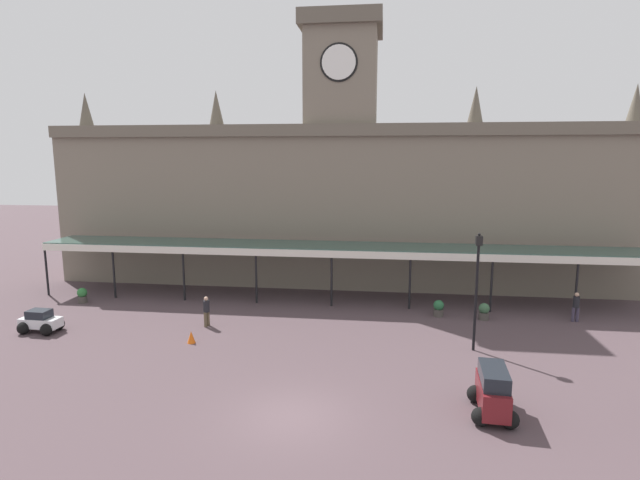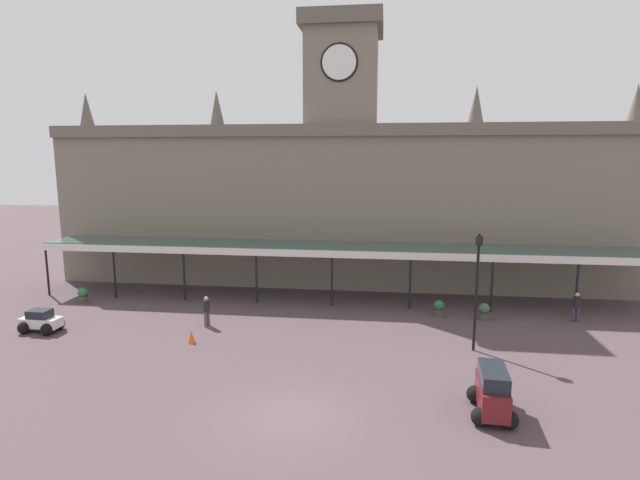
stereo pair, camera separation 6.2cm
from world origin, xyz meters
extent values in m
plane|color=#4F3E43|center=(0.00, 0.00, 0.00)|extent=(140.00, 140.00, 0.00)
cube|color=slate|center=(0.00, 19.84, 5.62)|extent=(40.65, 5.53, 11.24)
cube|color=#685F52|center=(0.00, 16.92, 10.84)|extent=(40.65, 0.30, 0.80)
cube|color=slate|center=(0.00, 19.84, 14.38)|extent=(4.80, 4.80, 6.28)
cube|color=#61594D|center=(0.00, 19.84, 18.02)|extent=(5.50, 5.50, 1.00)
cylinder|color=white|center=(0.00, 17.38, 15.13)|extent=(2.20, 0.12, 2.20)
cylinder|color=black|center=(0.00, 17.42, 15.13)|extent=(2.46, 0.06, 2.46)
cone|color=#5B5448|center=(-19.33, 19.84, 12.54)|extent=(1.10, 1.10, 2.60)
cone|color=#5B5448|center=(-9.15, 19.84, 12.54)|extent=(1.10, 1.10, 2.60)
cone|color=#5B5448|center=(9.15, 19.84, 12.54)|extent=(1.10, 1.10, 2.60)
cone|color=#5B5448|center=(19.33, 19.84, 12.54)|extent=(1.10, 1.10, 2.60)
cube|color=#38564C|center=(0.00, 14.87, 3.49)|extent=(37.93, 3.20, 0.16)
cube|color=silver|center=(0.00, 13.27, 3.29)|extent=(37.93, 0.12, 0.44)
cylinder|color=black|center=(-18.96, 13.42, 1.71)|extent=(0.14, 0.14, 3.41)
cylinder|color=black|center=(-14.22, 13.42, 1.71)|extent=(0.14, 0.14, 3.41)
cylinder|color=black|center=(-9.48, 13.42, 1.71)|extent=(0.14, 0.14, 3.41)
cylinder|color=black|center=(-4.74, 13.42, 1.71)|extent=(0.14, 0.14, 3.41)
cylinder|color=black|center=(0.00, 13.42, 1.71)|extent=(0.14, 0.14, 3.41)
cylinder|color=black|center=(4.74, 13.42, 1.71)|extent=(0.14, 0.14, 3.41)
cylinder|color=black|center=(9.48, 13.42, 1.71)|extent=(0.14, 0.14, 3.41)
cylinder|color=black|center=(14.22, 13.42, 1.71)|extent=(0.14, 0.14, 3.41)
cube|color=silver|center=(-14.68, 6.85, 0.52)|extent=(2.09, 0.97, 0.50)
cube|color=#1E232B|center=(-14.73, 6.85, 0.98)|extent=(1.13, 0.85, 0.42)
sphere|color=black|center=(-13.98, 7.26, 0.32)|extent=(0.64, 0.64, 0.64)
sphere|color=black|center=(-14.02, 6.38, 0.32)|extent=(0.64, 0.64, 0.64)
sphere|color=black|center=(-15.33, 7.32, 0.32)|extent=(0.64, 0.64, 0.64)
sphere|color=black|center=(-15.37, 6.44, 0.32)|extent=(0.64, 0.64, 0.64)
cube|color=maroon|center=(7.07, 1.06, 0.74)|extent=(1.11, 2.46, 0.95)
cube|color=#1E232B|center=(7.07, 1.01, 1.50)|extent=(1.03, 1.96, 0.55)
sphere|color=black|center=(6.66, 1.94, 0.32)|extent=(0.64, 0.64, 0.64)
sphere|color=black|center=(7.61, 1.88, 0.32)|extent=(0.64, 0.64, 0.64)
sphere|color=black|center=(6.54, 0.24, 0.32)|extent=(0.64, 0.64, 0.64)
sphere|color=black|center=(7.49, 0.18, 0.32)|extent=(0.64, 0.64, 0.64)
cylinder|color=#3F384C|center=(13.95, 12.20, 0.41)|extent=(0.17, 0.17, 0.82)
cylinder|color=#3F384C|center=(13.73, 12.22, 0.41)|extent=(0.17, 0.17, 0.82)
cylinder|color=black|center=(13.84, 12.21, 1.13)|extent=(0.34, 0.34, 0.62)
sphere|color=tan|center=(13.84, 12.21, 1.55)|extent=(0.23, 0.23, 0.23)
cylinder|color=brown|center=(-6.36, 8.70, 0.41)|extent=(0.17, 0.17, 0.82)
cylinder|color=brown|center=(-6.29, 8.91, 0.41)|extent=(0.17, 0.17, 0.82)
cylinder|color=black|center=(-6.32, 8.80, 1.13)|extent=(0.34, 0.34, 0.62)
sphere|color=tan|center=(-6.32, 8.80, 1.55)|extent=(0.23, 0.23, 0.23)
cylinder|color=black|center=(7.47, 7.17, 2.55)|extent=(0.13, 0.13, 5.09)
cube|color=black|center=(7.47, 7.17, 5.31)|extent=(0.30, 0.30, 0.44)
sphere|color=black|center=(7.47, 7.17, 5.59)|extent=(0.14, 0.14, 0.14)
cone|color=orange|center=(-6.23, 6.34, 0.31)|extent=(0.40, 0.40, 0.61)
cylinder|color=#47423D|center=(6.35, 12.18, 0.21)|extent=(0.56, 0.56, 0.42)
sphere|color=#28623A|center=(6.35, 12.18, 0.66)|extent=(0.60, 0.60, 0.60)
cylinder|color=#47423D|center=(-15.66, 12.07, 0.21)|extent=(0.56, 0.56, 0.42)
sphere|color=#2F7437|center=(-15.66, 12.07, 0.66)|extent=(0.60, 0.60, 0.60)
cylinder|color=#47423D|center=(8.83, 11.89, 0.21)|extent=(0.56, 0.56, 0.42)
sphere|color=#3A6040|center=(8.83, 11.89, 0.66)|extent=(0.60, 0.60, 0.60)
camera|label=1|loc=(3.10, -16.19, 9.14)|focal=28.02mm
camera|label=2|loc=(3.16, -16.18, 9.14)|focal=28.02mm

